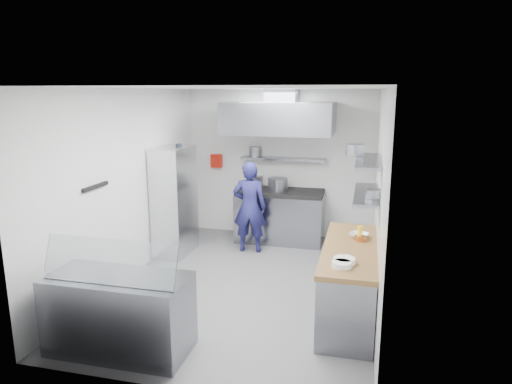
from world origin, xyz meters
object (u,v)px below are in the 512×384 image
(chef, at_px, (250,207))
(wire_rack, at_px, (175,201))
(display_case, at_px, (120,314))
(gas_range, at_px, (280,217))

(chef, relative_size, wire_rack, 0.86)
(chef, bearing_deg, display_case, 74.37)
(chef, height_order, wire_rack, wire_rack)
(chef, xyz_separation_m, display_case, (-0.57, -3.39, -0.37))
(chef, distance_m, display_case, 3.46)
(display_case, bearing_deg, wire_rack, 102.34)
(gas_range, xyz_separation_m, display_case, (-0.97, -4.10, -0.03))
(chef, relative_size, display_case, 1.06)
(display_case, bearing_deg, gas_range, 76.64)
(wire_rack, height_order, display_case, wire_rack)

